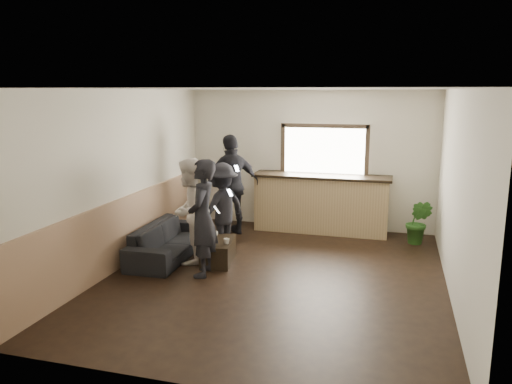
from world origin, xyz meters
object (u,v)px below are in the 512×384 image
(coffee_table, at_px, (218,251))
(cup_a, at_px, (214,234))
(cup_b, at_px, (227,241))
(person_b, at_px, (190,211))
(person_d, at_px, (232,185))
(person_a, at_px, (203,218))
(person_c, at_px, (221,208))
(sofa, at_px, (169,241))
(bar_counter, at_px, (321,200))
(potted_plant, at_px, (419,222))

(coffee_table, relative_size, cup_a, 6.91)
(cup_b, relative_size, person_b, 0.05)
(person_b, bearing_deg, person_d, 177.22)
(person_a, xyz_separation_m, person_c, (-0.10, 1.10, -0.10))
(sofa, bearing_deg, cup_a, -79.81)
(bar_counter, height_order, cup_b, bar_counter)
(person_a, distance_m, person_c, 1.11)
(potted_plant, bearing_deg, cup_b, -145.44)
(sofa, distance_m, cup_a, 0.79)
(cup_a, distance_m, person_b, 0.61)
(coffee_table, bearing_deg, person_a, -92.53)
(person_a, relative_size, person_d, 0.91)
(sofa, xyz_separation_m, potted_plant, (4.09, 1.90, 0.13))
(sofa, xyz_separation_m, person_c, (0.77, 0.48, 0.50))
(cup_b, bearing_deg, potted_plant, 34.56)
(sofa, relative_size, potted_plant, 2.34)
(potted_plant, distance_m, person_b, 4.19)
(person_d, bearing_deg, person_c, 54.75)
(cup_a, xyz_separation_m, person_c, (0.01, 0.33, 0.37))
(potted_plant, bearing_deg, person_c, -156.80)
(coffee_table, bearing_deg, person_c, 103.44)
(sofa, height_order, cup_b, sofa)
(person_a, bearing_deg, person_b, -147.37)
(cup_a, bearing_deg, person_c, 88.18)
(coffee_table, bearing_deg, sofa, 178.08)
(sofa, relative_size, cup_b, 20.66)
(coffee_table, height_order, person_b, person_b)
(coffee_table, xyz_separation_m, cup_a, (-0.13, 0.19, 0.23))
(coffee_table, relative_size, person_d, 0.43)
(sofa, xyz_separation_m, cup_a, (0.76, 0.16, 0.13))
(cup_a, relative_size, person_c, 0.08)
(bar_counter, distance_m, person_b, 3.02)
(cup_b, distance_m, person_d, 1.93)
(person_b, bearing_deg, bar_counter, 145.36)
(person_b, bearing_deg, potted_plant, 121.04)
(sofa, height_order, person_d, person_d)
(person_b, relative_size, person_c, 1.09)
(cup_b, bearing_deg, person_c, 116.26)
(person_c, bearing_deg, sofa, -31.36)
(potted_plant, height_order, person_c, person_c)
(sofa, relative_size, person_d, 1.00)
(coffee_table, distance_m, person_c, 0.80)
(bar_counter, distance_m, coffee_table, 2.72)
(person_d, bearing_deg, person_a, 52.75)
(sofa, distance_m, person_c, 1.04)
(cup_a, bearing_deg, cup_b, -44.11)
(bar_counter, height_order, person_b, bar_counter)
(cup_b, xyz_separation_m, person_a, (-0.22, -0.45, 0.48))
(person_c, xyz_separation_m, person_d, (-0.18, 1.13, 0.19))
(cup_b, distance_m, person_c, 0.81)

